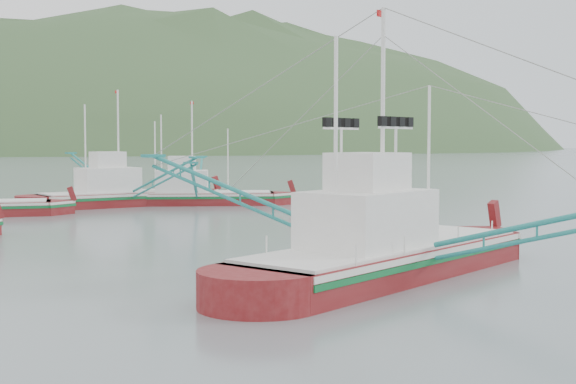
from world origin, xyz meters
TOP-DOWN VIEW (x-y plane):
  - ground at (0.00, 0.00)m, footprint 1200.00×1200.00m
  - main_boat at (-0.64, -1.81)m, footprint 17.11×29.47m
  - bg_boat_right at (12.71, 36.85)m, footprint 17.44×22.79m
  - bg_boat_far at (6.70, 39.69)m, footprint 15.31×27.49m
  - headland_right at (240.00, 430.00)m, footprint 684.00×432.00m

SIDE VIEW (x-z plane):
  - ground at x=0.00m, z-range 0.00..0.00m
  - headland_right at x=240.00m, z-range -153.00..153.00m
  - bg_boat_far at x=6.70m, z-range -4.03..7.09m
  - bg_boat_right at x=12.71m, z-range -2.93..7.21m
  - main_boat at x=-0.64m, z-range -3.82..8.31m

